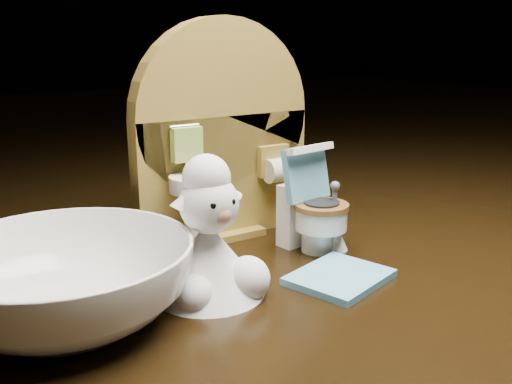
# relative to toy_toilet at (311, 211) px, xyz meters

# --- Properties ---
(backdrop_panel) EXTENTS (0.13, 0.05, 0.15)m
(backdrop_panel) POSITION_rel_toy_toilet_xyz_m (-0.04, 0.05, 0.04)
(backdrop_panel) COLOR olive
(backdrop_panel) RESTS_ON ground
(toy_toilet) EXTENTS (0.04, 0.05, 0.07)m
(toy_toilet) POSITION_rel_toy_toilet_xyz_m (0.00, 0.00, 0.00)
(toy_toilet) COLOR white
(toy_toilet) RESTS_ON ground
(bath_mat) EXTENTS (0.07, 0.06, 0.00)m
(bath_mat) POSITION_rel_toy_toilet_xyz_m (-0.02, -0.05, -0.02)
(bath_mat) COLOR #5CA3BE
(bath_mat) RESTS_ON ground
(toilet_brush) EXTENTS (0.02, 0.02, 0.05)m
(toilet_brush) POSITION_rel_toy_toilet_xyz_m (0.01, -0.01, -0.01)
(toilet_brush) COLOR white
(toilet_brush) RESTS_ON ground
(plush_lamb) EXTENTS (0.06, 0.06, 0.08)m
(plush_lamb) POSITION_rel_toy_toilet_xyz_m (-0.09, -0.03, 0.00)
(plush_lamb) COLOR white
(plush_lamb) RESTS_ON ground
(ceramic_bowl) EXTENTS (0.15, 0.15, 0.04)m
(ceramic_bowl) POSITION_rel_toy_toilet_xyz_m (-0.16, -0.01, -0.01)
(ceramic_bowl) COLOR white
(ceramic_bowl) RESTS_ON ground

